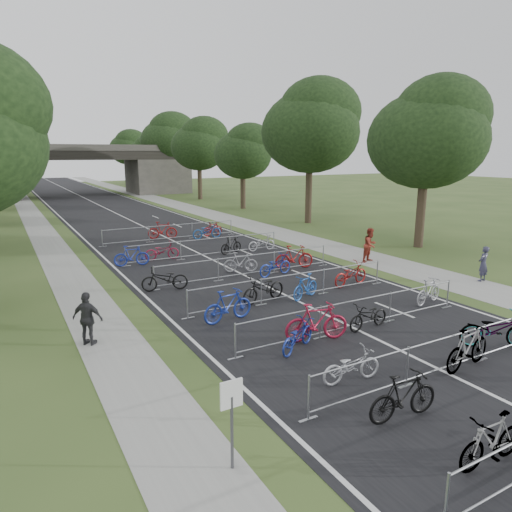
{
  "coord_description": "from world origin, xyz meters",
  "views": [
    {
      "loc": [
        -10.13,
        -3.81,
        5.84
      ],
      "look_at": [
        0.23,
        14.53,
        1.1
      ],
      "focal_mm": 32.0,
      "sensor_mm": 36.0,
      "label": 1
    }
  ],
  "objects_px": {
    "overpass_bridge": "(78,170)",
    "pedestrian_b": "(370,245)",
    "pedestrian_a": "(483,264)",
    "bike_1": "(492,441)",
    "park_sign": "(232,408)",
    "pedestrian_c": "(88,319)"
  },
  "relations": [
    {
      "from": "overpass_bridge",
      "to": "pedestrian_b",
      "type": "relative_size",
      "value": 16.65
    },
    {
      "from": "pedestrian_a",
      "to": "pedestrian_b",
      "type": "relative_size",
      "value": 0.89
    },
    {
      "from": "pedestrian_a",
      "to": "bike_1",
      "type": "bearing_deg",
      "value": 26.49
    },
    {
      "from": "overpass_bridge",
      "to": "bike_1",
      "type": "xyz_separation_m",
      "value": [
        -2.46,
        -64.34,
        -3.01
      ]
    },
    {
      "from": "park_sign",
      "to": "pedestrian_a",
      "type": "height_order",
      "value": "park_sign"
    },
    {
      "from": "bike_1",
      "to": "pedestrian_b",
      "type": "xyz_separation_m",
      "value": [
        9.9,
        13.84,
        0.41
      ]
    },
    {
      "from": "overpass_bridge",
      "to": "park_sign",
      "type": "distance_m",
      "value": 62.41
    },
    {
      "from": "pedestrian_a",
      "to": "park_sign",
      "type": "bearing_deg",
      "value": 11.51
    },
    {
      "from": "park_sign",
      "to": "pedestrian_a",
      "type": "bearing_deg",
      "value": 20.28
    },
    {
      "from": "overpass_bridge",
      "to": "park_sign",
      "type": "xyz_separation_m",
      "value": [
        -6.8,
        -62.0,
        -2.27
      ]
    },
    {
      "from": "overpass_bridge",
      "to": "pedestrian_c",
      "type": "xyz_separation_m",
      "value": [
        -8.12,
        -54.66,
        -2.68
      ]
    },
    {
      "from": "park_sign",
      "to": "pedestrian_b",
      "type": "height_order",
      "value": "pedestrian_b"
    },
    {
      "from": "bike_1",
      "to": "pedestrian_a",
      "type": "distance_m",
      "value": 14.29
    },
    {
      "from": "overpass_bridge",
      "to": "pedestrian_a",
      "type": "height_order",
      "value": "overpass_bridge"
    },
    {
      "from": "bike_1",
      "to": "pedestrian_b",
      "type": "height_order",
      "value": "pedestrian_b"
    },
    {
      "from": "overpass_bridge",
      "to": "pedestrian_b",
      "type": "distance_m",
      "value": 51.11
    },
    {
      "from": "overpass_bridge",
      "to": "park_sign",
      "type": "bearing_deg",
      "value": -96.26
    },
    {
      "from": "bike_1",
      "to": "pedestrian_a",
      "type": "relative_size",
      "value": 1.05
    },
    {
      "from": "park_sign",
      "to": "pedestrian_c",
      "type": "bearing_deg",
      "value": 100.18
    },
    {
      "from": "park_sign",
      "to": "pedestrian_c",
      "type": "distance_m",
      "value": 7.47
    },
    {
      "from": "park_sign",
      "to": "pedestrian_b",
      "type": "bearing_deg",
      "value": 38.93
    },
    {
      "from": "pedestrian_b",
      "to": "bike_1",
      "type": "bearing_deg",
      "value": -140.14
    }
  ]
}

